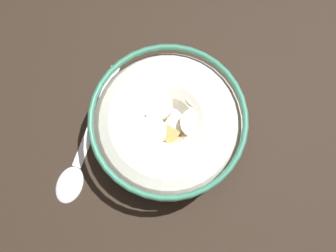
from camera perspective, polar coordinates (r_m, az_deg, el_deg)
The scene contains 3 objects.
ground_plane at distance 46.56cm, azimuth -0.00°, elevation -1.07°, with size 100.02×100.02×2.00cm, color black.
cereal_bowl at distance 42.29cm, azimuth 0.00°, elevation 0.12°, with size 15.49×15.49×6.20cm.
spoon at distance 45.73cm, azimuth -12.21°, elevation -4.77°, with size 16.10×2.92×0.80cm.
Camera 1 is at (-8.85, -2.71, 44.63)cm, focal length 44.55 mm.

